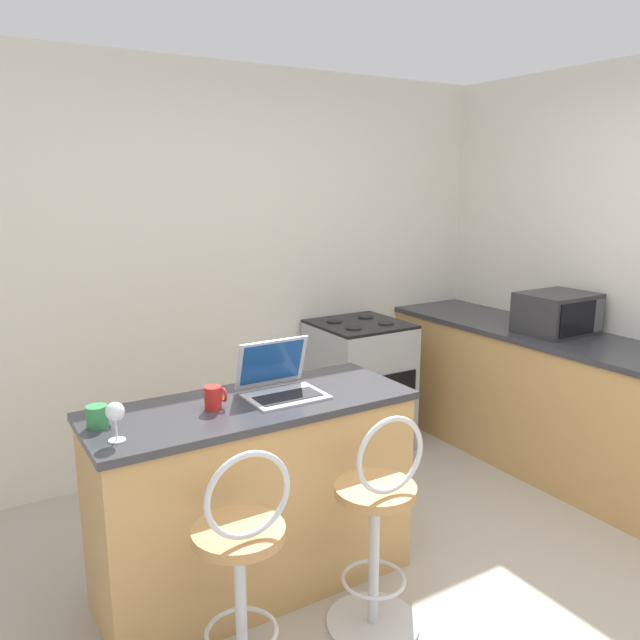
{
  "coord_description": "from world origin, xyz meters",
  "views": [
    {
      "loc": [
        -1.71,
        -1.54,
        1.86
      ],
      "look_at": [
        0.31,
        1.75,
        1.01
      ],
      "focal_mm": 35.0,
      "sensor_mm": 36.0,
      "label": 1
    }
  ],
  "objects": [
    {
      "name": "wall_back",
      "position": [
        0.0,
        2.27,
        1.3
      ],
      "size": [
        12.0,
        0.06,
        2.6
      ],
      "color": "silver",
      "rests_on": "ground_plane"
    },
    {
      "name": "wine_glass_tall",
      "position": [
        -1.21,
        0.73,
        1.02
      ],
      "size": [
        0.07,
        0.07,
        0.15
      ],
      "color": "silver",
      "rests_on": "breakfast_bar"
    },
    {
      "name": "breakfast_bar",
      "position": [
        -0.6,
        0.85,
        0.46
      ],
      "size": [
        1.46,
        0.57,
        0.91
      ],
      "color": "tan",
      "rests_on": "ground_plane"
    },
    {
      "name": "counter_right",
      "position": [
        1.62,
        0.87,
        0.46
      ],
      "size": [
        0.65,
        2.77,
        0.91
      ],
      "color": "tan",
      "rests_on": "ground_plane"
    },
    {
      "name": "laptop",
      "position": [
        -0.44,
        0.88,
        0.97
      ],
      "size": [
        0.35,
        0.3,
        0.25
      ],
      "color": "#B7BABF",
      "rests_on": "breakfast_bar"
    },
    {
      "name": "bar_stool_near",
      "position": [
        -0.9,
        0.32,
        0.46
      ],
      "size": [
        0.4,
        0.4,
        0.98
      ],
      "color": "silver",
      "rests_on": "ground_plane"
    },
    {
      "name": "mug_green",
      "position": [
        -1.24,
        0.91,
        0.95
      ],
      "size": [
        0.1,
        0.08,
        0.09
      ],
      "color": "#338447",
      "rests_on": "breakfast_bar"
    },
    {
      "name": "mug_red",
      "position": [
        -0.77,
        0.86,
        0.96
      ],
      "size": [
        0.09,
        0.07,
        0.1
      ],
      "color": "red",
      "rests_on": "breakfast_bar"
    },
    {
      "name": "microwave",
      "position": [
        1.65,
        1.01,
        1.04
      ],
      "size": [
        0.47,
        0.37,
        0.26
      ],
      "color": "#2D2D30",
      "rests_on": "counter_right"
    },
    {
      "name": "stove_range",
      "position": [
        0.74,
        1.92,
        0.46
      ],
      "size": [
        0.6,
        0.61,
        0.92
      ],
      "color": "#9EA3A8",
      "rests_on": "ground_plane"
    },
    {
      "name": "bar_stool_far",
      "position": [
        -0.29,
        0.32,
        0.46
      ],
      "size": [
        0.4,
        0.4,
        0.98
      ],
      "color": "silver",
      "rests_on": "ground_plane"
    }
  ]
}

